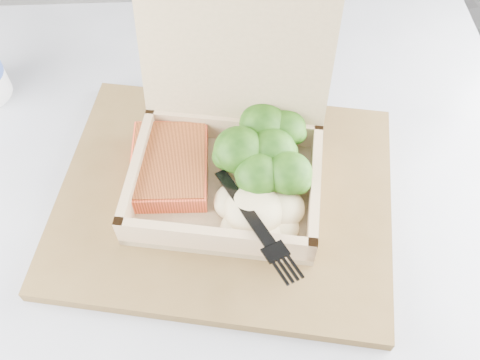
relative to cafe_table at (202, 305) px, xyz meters
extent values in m
cylinder|color=black|center=(0.00, 0.00, -0.20)|extent=(0.08, 0.08, 0.72)
cube|color=#AAACB4|center=(0.00, 0.00, 0.18)|extent=(0.99, 0.99, 0.03)
cube|color=brown|center=(0.05, 0.04, 0.20)|extent=(0.46, 0.42, 0.02)
cube|color=tan|center=(0.05, 0.04, 0.21)|extent=(0.25, 0.22, 0.01)
cube|color=tan|center=(-0.04, 0.08, 0.23)|extent=(0.06, 0.15, 0.04)
cube|color=tan|center=(0.14, 0.01, 0.23)|extent=(0.06, 0.15, 0.04)
cube|color=tan|center=(0.02, -0.03, 0.23)|extent=(0.20, 0.08, 0.04)
cube|color=tan|center=(0.07, 0.11, 0.23)|extent=(0.20, 0.08, 0.04)
cube|color=tan|center=(0.08, 0.13, 0.33)|extent=(0.21, 0.11, 0.16)
cube|color=#FB5531|center=(-0.01, 0.08, 0.23)|extent=(0.11, 0.13, 0.02)
ellipsoid|color=#FAE3A2|center=(0.07, 0.00, 0.24)|extent=(0.10, 0.09, 0.04)
cube|color=black|center=(0.04, 0.05, 0.25)|extent=(0.04, 0.11, 0.02)
cube|color=black|center=(0.07, -0.03, 0.25)|extent=(0.03, 0.05, 0.01)
cube|color=silver|center=(0.13, 0.22, 0.19)|extent=(0.07, 0.13, 0.00)
camera|label=1|loc=(-0.01, -0.29, 0.72)|focal=40.00mm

